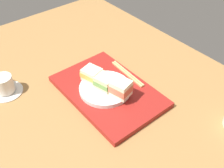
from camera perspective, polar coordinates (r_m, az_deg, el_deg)
ground_plane at (r=104.34cm, az=-2.96°, el=-1.42°), size 140.00×100.00×3.00cm
serving_tray at (r=100.31cm, az=-0.84°, el=-1.52°), size 40.76×27.33×2.05cm
sandwich_plate at (r=98.85cm, az=-1.31°, el=-0.87°), size 19.09×19.09×1.63cm
sandwich_near at (r=93.13cm, az=1.87°, el=-0.89°), size 7.87×7.41×6.06cm
sandwich_middle at (r=96.73cm, az=-1.34°, el=0.52°), size 7.87×7.52×4.73cm
sandwich_far at (r=100.28cm, az=-4.32°, el=2.10°), size 8.13×7.34×4.63cm
chopsticks_pair at (r=106.11cm, az=3.28°, el=2.23°), size 18.63×2.72×0.70cm
coffee_cup at (r=107.17cm, az=-21.87°, el=-0.28°), size 12.21×12.18×7.20cm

